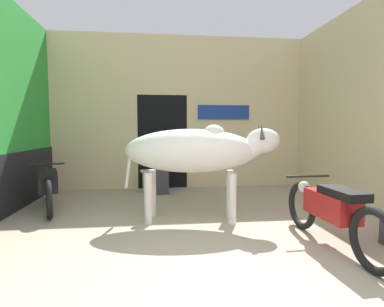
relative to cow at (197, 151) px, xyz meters
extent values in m
plane|color=tan|center=(-0.05, -2.02, -1.01)|extent=(30.00, 30.00, 0.00)
cube|color=beige|center=(-0.05, 2.56, 1.73)|extent=(5.59, 0.18, 1.31)
cube|color=beige|center=(-1.92, 2.56, 0.03)|extent=(1.85, 0.18, 2.08)
cube|color=beige|center=(1.42, 2.56, 0.03)|extent=(2.64, 0.18, 2.08)
cube|color=black|center=(-0.45, 2.92, 0.03)|extent=(1.10, 0.90, 2.08)
cube|color=navy|center=(0.94, 2.45, 0.70)|extent=(1.17, 0.03, 0.32)
cube|color=beige|center=(2.83, 0.23, 0.69)|extent=(0.18, 4.49, 3.39)
ellipsoid|color=silver|center=(-0.09, 0.01, 0.01)|extent=(1.97, 0.92, 0.63)
ellipsoid|color=silver|center=(0.24, -0.03, 0.27)|extent=(0.33, 0.30, 0.23)
cylinder|color=silver|center=(0.78, -0.11, 0.06)|extent=(0.45, 0.35, 0.41)
ellipsoid|color=silver|center=(0.94, -0.13, 0.16)|extent=(0.51, 0.36, 0.35)
cylinder|color=silver|center=(-0.98, 0.14, -0.21)|extent=(0.14, 0.06, 0.64)
cylinder|color=silver|center=(0.52, 0.11, -0.65)|extent=(0.11, 0.11, 0.71)
cylinder|color=silver|center=(0.47, -0.25, -0.65)|extent=(0.11, 0.11, 0.71)
cylinder|color=silver|center=(-0.64, 0.27, -0.65)|extent=(0.11, 0.11, 0.71)
cylinder|color=silver|center=(-0.69, -0.08, -0.65)|extent=(0.11, 0.11, 0.71)
cone|color=#473D33|center=(0.91, -0.01, 0.29)|extent=(0.09, 0.17, 0.24)
cone|color=#473D33|center=(0.88, -0.25, 0.29)|extent=(0.09, 0.17, 0.24)
torus|color=black|center=(1.40, -1.80, -0.70)|extent=(0.11, 0.63, 0.62)
torus|color=black|center=(1.34, -0.52, -0.70)|extent=(0.11, 0.63, 0.62)
cube|color=maroon|center=(1.37, -1.16, -0.53)|extent=(0.31, 0.71, 0.28)
cube|color=black|center=(1.38, -1.35, -0.35)|extent=(0.28, 0.57, 0.09)
cylinder|color=black|center=(1.35, -0.66, -0.28)|extent=(0.58, 0.06, 0.03)
sphere|color=silver|center=(1.35, -0.57, -0.43)|extent=(0.15, 0.15, 0.15)
torus|color=black|center=(-2.16, 0.30, -0.71)|extent=(0.28, 0.58, 0.59)
torus|color=black|center=(-2.58, 1.47, -0.71)|extent=(0.28, 0.58, 0.59)
cube|color=black|center=(-2.37, 0.89, -0.56)|extent=(0.50, 0.74, 0.28)
cube|color=black|center=(-2.31, 0.71, -0.38)|extent=(0.43, 0.60, 0.09)
cylinder|color=black|center=(-2.54, 1.34, -0.31)|extent=(0.56, 0.23, 0.03)
sphere|color=silver|center=(-2.57, 1.42, -0.46)|extent=(0.15, 0.15, 0.15)
cube|color=#3D3842|center=(-0.47, 1.81, -0.77)|extent=(0.26, 0.14, 0.47)
cube|color=#3D3842|center=(-0.47, 1.90, -0.49)|extent=(0.26, 0.32, 0.11)
cube|color=#386B42|center=(-0.47, 1.97, -0.21)|extent=(0.37, 0.20, 0.56)
sphere|color=tan|center=(-0.47, 1.97, 0.17)|extent=(0.21, 0.21, 0.21)
cylinder|color=beige|center=(-0.77, 2.03, -0.79)|extent=(0.23, 0.23, 0.44)
cylinder|color=beige|center=(-0.77, 2.03, -0.55)|extent=(0.33, 0.33, 0.04)
camera|label=1|loc=(-0.55, -4.25, 0.32)|focal=28.00mm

